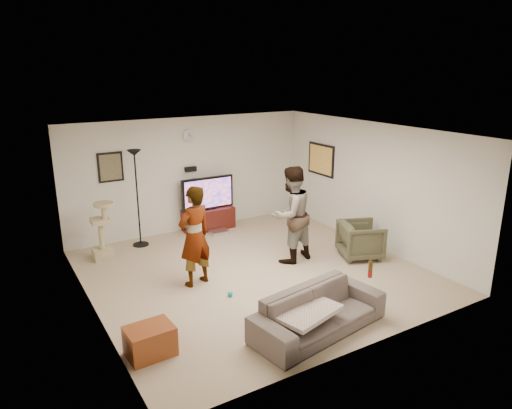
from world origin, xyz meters
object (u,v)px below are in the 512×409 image
tv (208,193)px  person_left (195,236)px  floor_lamp (138,199)px  beer_bottle (370,269)px  armchair (361,240)px  person_right (291,215)px  side_table (150,341)px  tv_stand (208,219)px  cat_tree (101,231)px  sofa (319,312)px

tv → person_left: bearing=-119.7°
floor_lamp → beer_bottle: (2.03, -4.45, -0.28)m
person_left → armchair: bearing=154.4°
person_right → side_table: 3.68m
floor_lamp → side_table: (-1.08, -3.79, -0.79)m
person_right → armchair: size_ratio=2.38×
tv_stand → beer_bottle: bearing=-85.1°
tv_stand → person_left: (-1.37, -2.41, 0.61)m
floor_lamp → armchair: (3.43, -2.78, -0.64)m
cat_tree → armchair: 4.93m
armchair → person_right: bearing=88.2°
sofa → armchair: armchair is taller
tv → side_table: size_ratio=2.08×
person_left → tv: bearing=-135.4°
person_right → side_table: size_ratio=3.11×
person_left → armchair: person_left is taller
cat_tree → sofa: (1.94, -4.13, -0.26)m
person_right → person_left: bearing=-10.3°
person_right → armchair: (1.25, -0.56, -0.56)m
floor_lamp → armchair: floor_lamp is taller
person_left → side_table: person_left is taller
person_left → beer_bottle: (1.77, -2.22, -0.14)m
person_right → floor_lamp: bearing=-55.9°
tv_stand → floor_lamp: 1.80m
tv → armchair: 3.50m
armchair → side_table: bearing=124.9°
tv_stand → cat_tree: (-2.46, -0.50, 0.32)m
side_table → tv_stand: bearing=55.8°
tv → cat_tree: bearing=-168.4°
person_left → side_table: (-1.33, -1.57, -0.66)m
floor_lamp → cat_tree: floor_lamp is taller
person_right → armchair: person_right is taller
tv_stand → side_table: size_ratio=1.97×
tv → person_left: 2.77m
tv → tv_stand: bearing=0.0°
tv → side_table: (-2.70, -3.98, -0.64)m
floor_lamp → person_left: size_ratio=1.16×
sofa → cat_tree: bearing=106.1°
beer_bottle → side_table: 3.21m
beer_bottle → armchair: bearing=49.9°
person_left → person_right: size_ratio=0.94×
tv → armchair: (1.80, -2.97, -0.49)m
cat_tree → sofa: cat_tree is taller
floor_lamp → sofa: size_ratio=0.98×
tv → cat_tree: (-2.46, -0.50, -0.28)m
beer_bottle → person_right: bearing=86.0°
floor_lamp → side_table: floor_lamp is taller
beer_bottle → tv: bearing=94.9°
armchair → tv_stand: bearing=53.5°
person_right → side_table: bearing=15.4°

